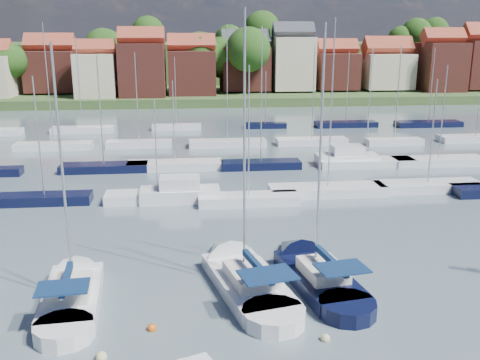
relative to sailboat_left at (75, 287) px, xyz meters
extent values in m
plane|color=#495863|center=(11.19, 36.99, -0.36)|extent=(260.00, 260.00, 0.00)
cube|color=silver|center=(0.11, -1.29, -0.11)|extent=(3.53, 7.29, 1.20)
cone|color=silver|center=(-0.26, 3.11, -0.11)|extent=(3.22, 3.67, 2.95)
cylinder|color=silver|center=(0.40, -4.82, -0.11)|extent=(3.18, 3.18, 1.20)
cube|color=silver|center=(0.15, -1.78, 0.84)|extent=(2.30, 3.11, 0.70)
cylinder|color=#B2B2B7|center=(0.07, -0.80, 7.04)|extent=(0.14, 0.14, 13.10)
cylinder|color=#B2B2B7|center=(0.23, -2.76, 1.69)|extent=(0.43, 3.92, 0.10)
cube|color=#0F264B|center=(0.23, -2.76, 1.84)|extent=(0.61, 3.74, 0.35)
cube|color=#0F264B|center=(0.34, -4.03, 1.99)|extent=(2.64, 1.97, 0.08)
cube|color=silver|center=(9.84, -0.60, -0.11)|extent=(5.04, 8.54, 1.20)
cone|color=silver|center=(8.72, 4.27, -0.11)|extent=(4.12, 4.54, 3.33)
cylinder|color=silver|center=(10.73, -4.50, -0.11)|extent=(3.99, 3.99, 1.20)
cube|color=silver|center=(9.96, -1.14, 0.84)|extent=(3.02, 3.77, 0.70)
cylinder|color=#B2B2B7|center=(9.71, -0.06, 7.90)|extent=(0.14, 0.14, 14.81)
cylinder|color=#B2B2B7|center=(10.21, -2.22, 1.69)|extent=(1.09, 4.35, 0.10)
cube|color=#0F264B|center=(10.21, -2.22, 1.84)|extent=(1.24, 4.18, 0.35)
cube|color=#0F264B|center=(10.53, -3.63, 1.99)|extent=(3.21, 2.58, 0.08)
cube|color=black|center=(14.11, -0.38, -0.11)|extent=(4.28, 7.84, 1.20)
cone|color=black|center=(13.34, 4.20, -0.11)|extent=(3.65, 4.07, 3.09)
cylinder|color=black|center=(14.72, -4.04, -0.11)|extent=(3.56, 3.56, 1.20)
cube|color=silver|center=(14.19, -0.88, 0.84)|extent=(2.65, 3.41, 0.70)
cylinder|color=#B2B2B7|center=(14.02, 0.13, 7.53)|extent=(0.14, 0.14, 14.07)
cylinder|color=#B2B2B7|center=(14.36, -1.90, 1.69)|extent=(0.78, 4.09, 0.10)
cube|color=#0F264B|center=(14.36, -1.90, 1.84)|extent=(0.94, 3.92, 0.35)
cube|color=#0F264B|center=(14.58, -3.22, 1.99)|extent=(2.90, 2.27, 0.08)
sphere|color=beige|center=(2.44, -6.71, -0.36)|extent=(0.53, 0.53, 0.53)
sphere|color=#D85914|center=(4.59, -4.44, -0.36)|extent=(0.48, 0.48, 0.48)
sphere|color=beige|center=(12.99, -6.24, -0.36)|extent=(0.46, 0.46, 0.46)
sphere|color=#D85914|center=(14.92, 4.45, -0.36)|extent=(0.42, 0.42, 0.42)
cube|color=black|center=(-5.92, 17.53, -0.01)|extent=(8.01, 2.24, 1.00)
cylinder|color=#B2B2B7|center=(-5.92, 17.53, 5.57)|extent=(0.12, 0.12, 10.16)
cube|color=silver|center=(3.92, 17.19, -0.01)|extent=(9.22, 2.58, 1.00)
cylinder|color=#B2B2B7|center=(3.92, 17.19, 4.58)|extent=(0.12, 0.12, 8.18)
cube|color=silver|center=(11.82, 15.60, -0.01)|extent=(8.78, 2.46, 1.00)
cylinder|color=#B2B2B7|center=(11.82, 15.60, 6.02)|extent=(0.12, 0.12, 11.06)
cube|color=silver|center=(19.42, 17.65, -0.01)|extent=(10.79, 3.02, 1.00)
cylinder|color=#B2B2B7|center=(19.42, 17.65, 7.93)|extent=(0.12, 0.12, 14.87)
cube|color=silver|center=(29.17, 18.01, -0.01)|extent=(10.13, 2.84, 1.00)
cylinder|color=#B2B2B7|center=(29.17, 18.01, 5.29)|extent=(0.12, 0.12, 9.59)
cube|color=silver|center=(5.88, 16.99, 0.14)|extent=(7.00, 2.60, 1.40)
cube|color=silver|center=(5.88, 16.99, 1.24)|extent=(3.50, 2.20, 1.30)
cube|color=black|center=(-2.36, 28.62, -0.01)|extent=(9.30, 2.60, 1.00)
cylinder|color=#B2B2B7|center=(-2.36, 28.62, 6.23)|extent=(0.12, 0.12, 11.48)
cube|color=silver|center=(5.25, 29.00, -0.01)|extent=(10.40, 2.91, 1.00)
cylinder|color=#B2B2B7|center=(5.25, 29.00, 4.88)|extent=(0.12, 0.12, 8.77)
cube|color=black|center=(14.67, 28.27, -0.01)|extent=(8.80, 2.46, 1.00)
cylinder|color=#B2B2B7|center=(14.67, 28.27, 7.66)|extent=(0.12, 0.12, 14.33)
cube|color=silver|center=(26.59, 28.15, -0.01)|extent=(10.73, 3.00, 1.00)
cylinder|color=#B2B2B7|center=(26.59, 28.15, 6.57)|extent=(0.12, 0.12, 12.14)
cube|color=silver|center=(35.01, 27.95, -0.01)|extent=(10.48, 2.93, 1.00)
cylinder|color=#B2B2B7|center=(35.01, 27.95, 5.63)|extent=(0.12, 0.12, 10.28)
cube|color=silver|center=(24.65, 28.99, 0.14)|extent=(7.00, 2.60, 1.40)
cube|color=silver|center=(24.65, 28.99, 1.24)|extent=(3.50, 2.20, 1.30)
cube|color=silver|center=(-10.52, 41.20, -0.01)|extent=(9.71, 2.72, 1.00)
cylinder|color=#B2B2B7|center=(-10.52, 41.20, 7.93)|extent=(0.12, 0.12, 14.88)
cube|color=silver|center=(0.35, 41.49, -0.01)|extent=(8.49, 2.38, 1.00)
cylinder|color=#B2B2B7|center=(0.35, 41.49, 6.15)|extent=(0.12, 0.12, 11.31)
cube|color=silver|center=(11.98, 40.76, -0.01)|extent=(10.16, 2.85, 1.00)
cylinder|color=#B2B2B7|center=(11.98, 40.76, 7.79)|extent=(0.12, 0.12, 14.59)
cube|color=silver|center=(23.36, 40.88, -0.01)|extent=(9.53, 2.67, 1.00)
cylinder|color=#B2B2B7|center=(23.36, 40.88, 6.45)|extent=(0.12, 0.12, 11.91)
cube|color=silver|center=(34.35, 39.49, -0.01)|extent=(7.62, 2.13, 1.00)
cylinder|color=#B2B2B7|center=(34.35, 39.49, 6.56)|extent=(0.12, 0.12, 12.13)
cube|color=silver|center=(46.41, 40.57, -0.01)|extent=(10.17, 2.85, 1.00)
cylinder|color=#B2B2B7|center=(46.41, 40.57, 5.36)|extent=(0.12, 0.12, 9.73)
cube|color=silver|center=(-9.07, 53.54, -0.01)|extent=(9.24, 2.59, 1.00)
cylinder|color=#B2B2B7|center=(-9.07, 53.54, 7.08)|extent=(0.12, 0.12, 13.17)
cube|color=silver|center=(5.11, 54.29, -0.01)|extent=(7.57, 2.12, 1.00)
cylinder|color=#B2B2B7|center=(5.11, 54.29, 5.61)|extent=(0.12, 0.12, 10.24)
cube|color=black|center=(19.07, 54.46, -0.01)|extent=(6.58, 1.84, 1.00)
cylinder|color=#B2B2B7|center=(19.07, 54.46, 4.50)|extent=(0.12, 0.12, 8.01)
cube|color=black|center=(32.13, 54.39, -0.01)|extent=(9.92, 2.78, 1.00)
cylinder|color=#B2B2B7|center=(32.13, 54.39, 5.95)|extent=(0.12, 0.12, 10.92)
cube|color=black|center=(45.47, 53.35, -0.01)|extent=(10.55, 2.95, 1.00)
cylinder|color=#B2B2B7|center=(45.47, 53.35, 6.25)|extent=(0.12, 0.12, 11.51)
cube|color=#445B2D|center=(11.19, 113.99, -0.06)|extent=(200.00, 70.00, 3.00)
cube|color=#445B2D|center=(11.19, 138.99, 4.64)|extent=(200.00, 60.00, 14.00)
cube|color=brown|center=(-22.46, 94.77, 6.21)|extent=(10.37, 9.97, 8.73)
cube|color=#973E2B|center=(-22.46, 94.77, 11.84)|extent=(10.57, 5.13, 5.13)
cube|color=beige|center=(-11.55, 85.99, 5.72)|extent=(8.09, 8.80, 8.96)
cube|color=#973E2B|center=(-11.55, 85.99, 11.19)|extent=(8.25, 4.00, 4.00)
cube|color=brown|center=(-2.16, 86.92, 6.73)|extent=(9.36, 10.17, 10.97)
cube|color=#973E2B|center=(-2.16, 86.92, 13.36)|extent=(9.54, 4.63, 4.63)
cube|color=brown|center=(8.15, 88.63, 5.96)|extent=(9.90, 8.56, 9.42)
cube|color=#973E2B|center=(8.15, 88.63, 11.88)|extent=(10.10, 4.90, 4.90)
cube|color=brown|center=(20.29, 93.63, 6.59)|extent=(10.59, 8.93, 9.49)
cube|color=#383A42|center=(20.29, 93.63, 12.63)|extent=(10.80, 5.24, 5.24)
cube|color=beige|center=(30.90, 92.78, 7.67)|extent=(9.01, 8.61, 11.65)
cube|color=#383A42|center=(30.90, 92.78, 14.60)|extent=(9.19, 4.46, 4.46)
cube|color=brown|center=(41.36, 93.98, 5.85)|extent=(9.10, 9.34, 8.00)
cube|color=#973E2B|center=(41.36, 93.98, 10.96)|extent=(9.28, 4.50, 4.50)
cube|color=beige|center=(53.14, 93.58, 5.78)|extent=(10.86, 9.59, 7.88)
cube|color=#973E2B|center=(53.14, 93.58, 11.05)|extent=(11.07, 5.37, 5.37)
cube|color=brown|center=(64.95, 90.90, 6.73)|extent=(9.18, 9.96, 10.97)
cube|color=#973E2B|center=(64.95, 90.90, 13.34)|extent=(9.36, 4.54, 4.54)
cylinder|color=#382619|center=(67.96, 112.50, 8.16)|extent=(0.50, 0.50, 4.47)
sphere|color=#2F5A1C|center=(67.96, 112.50, 14.23)|extent=(8.18, 8.18, 8.18)
cylinder|color=#382619|center=(14.65, 92.91, 3.47)|extent=(0.50, 0.50, 4.46)
sphere|color=#2F5A1C|center=(14.65, 92.91, 9.52)|extent=(8.15, 8.15, 8.15)
cylinder|color=#382619|center=(26.41, 110.66, 8.22)|extent=(0.50, 0.50, 5.15)
sphere|color=#2F5A1C|center=(26.41, 110.66, 15.21)|extent=(9.41, 9.41, 9.41)
cylinder|color=#382619|center=(-2.35, 113.30, 8.32)|extent=(0.50, 0.50, 4.56)
sphere|color=#2F5A1C|center=(-2.35, 113.30, 14.51)|extent=(8.34, 8.34, 8.34)
cylinder|color=#382619|center=(-12.05, 102.23, 3.82)|extent=(0.50, 0.50, 5.15)
sphere|color=#2F5A1C|center=(-12.05, 102.23, 10.81)|extent=(9.42, 9.42, 9.42)
cylinder|color=#382619|center=(-27.48, 104.31, 6.40)|extent=(0.50, 0.50, 3.42)
sphere|color=#2F5A1C|center=(-27.48, 104.31, 11.05)|extent=(6.26, 6.26, 6.26)
cylinder|color=#382619|center=(24.95, 101.69, 3.13)|extent=(0.50, 0.50, 3.77)
sphere|color=#2F5A1C|center=(24.95, 101.69, 8.24)|extent=(6.89, 6.89, 6.89)
cylinder|color=#382619|center=(20.24, 87.93, 3.85)|extent=(0.50, 0.50, 5.21)
sphere|color=#2F5A1C|center=(20.24, 87.93, 10.93)|extent=(9.53, 9.53, 9.53)
cylinder|color=#382619|center=(73.12, 98.61, 2.73)|extent=(0.50, 0.50, 2.97)
sphere|color=#2F5A1C|center=(73.12, 98.61, 6.77)|extent=(5.44, 5.44, 5.44)
cylinder|color=#382619|center=(10.04, 90.74, 3.67)|extent=(0.50, 0.50, 4.84)
sphere|color=#2F5A1C|center=(10.04, 90.74, 10.24)|extent=(8.85, 8.85, 8.85)
cylinder|color=#382619|center=(63.87, 112.70, 7.81)|extent=(0.50, 0.50, 3.72)
sphere|color=#2F5A1C|center=(63.87, 112.70, 12.86)|extent=(6.80, 6.80, 6.80)
cylinder|color=#382619|center=(65.24, 91.11, 3.27)|extent=(0.50, 0.50, 4.05)
sphere|color=#2F5A1C|center=(65.24, 91.11, 8.76)|extent=(7.40, 7.40, 7.40)
cylinder|color=#382619|center=(-29.77, 89.78, 3.25)|extent=(0.50, 0.50, 4.00)
sphere|color=#2F5A1C|center=(-29.77, 89.78, 8.68)|extent=(7.32, 7.32, 7.32)
cylinder|color=#382619|center=(18.02, 110.28, 7.55)|extent=(0.50, 0.50, 3.93)
sphere|color=#2F5A1C|center=(18.02, 110.28, 12.89)|extent=(7.19, 7.19, 7.19)
cylinder|color=#382619|center=(41.84, 97.16, 3.16)|extent=(0.50, 0.50, 3.82)
sphere|color=#2F5A1C|center=(41.84, 97.16, 8.35)|extent=(6.99, 6.99, 6.99)
cylinder|color=#382619|center=(-6.25, 90.11, 2.99)|extent=(0.50, 0.50, 3.48)
sphere|color=#2F5A1C|center=(-6.25, 90.11, 7.71)|extent=(6.37, 6.37, 6.37)
cylinder|color=#382619|center=(68.70, 99.79, 2.74)|extent=(0.50, 0.50, 2.99)
sphere|color=#2F5A1C|center=(68.70, 99.79, 6.79)|extent=(5.46, 5.46, 5.46)
cylinder|color=#382619|center=(14.80, 96.03, 2.87)|extent=(0.50, 0.50, 3.25)
sphere|color=#2F5A1C|center=(14.80, 96.03, 7.28)|extent=(5.94, 5.94, 5.94)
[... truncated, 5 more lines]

